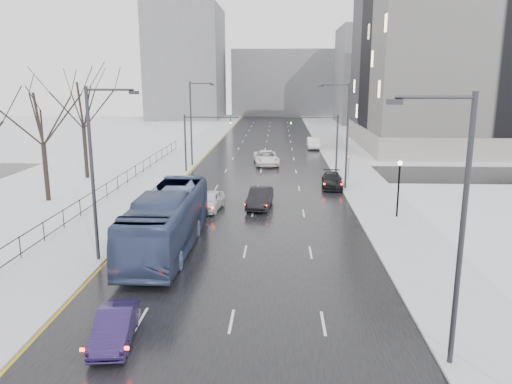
# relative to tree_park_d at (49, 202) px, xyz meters

# --- Properties ---
(road) EXTENTS (16.00, 150.00, 0.04)m
(road) POSITION_rel_tree_park_d_xyz_m (17.80, 26.00, 0.02)
(road) COLOR black
(road) RESTS_ON ground
(cross_road) EXTENTS (130.00, 10.00, 0.04)m
(cross_road) POSITION_rel_tree_park_d_xyz_m (17.80, 14.00, 0.02)
(cross_road) COLOR black
(cross_road) RESTS_ON ground
(sidewalk_left) EXTENTS (5.00, 150.00, 0.16)m
(sidewalk_left) POSITION_rel_tree_park_d_xyz_m (7.30, 26.00, 0.08)
(sidewalk_left) COLOR silver
(sidewalk_left) RESTS_ON ground
(sidewalk_right) EXTENTS (5.00, 150.00, 0.16)m
(sidewalk_right) POSITION_rel_tree_park_d_xyz_m (28.30, 26.00, 0.08)
(sidewalk_right) COLOR silver
(sidewalk_right) RESTS_ON ground
(park_strip) EXTENTS (14.00, 150.00, 0.12)m
(park_strip) POSITION_rel_tree_park_d_xyz_m (-2.20, 26.00, 0.06)
(park_strip) COLOR white
(park_strip) RESTS_ON ground
(tree_park_d) EXTENTS (8.75, 8.75, 12.50)m
(tree_park_d) POSITION_rel_tree_park_d_xyz_m (0.00, 0.00, 0.00)
(tree_park_d) COLOR black
(tree_park_d) RESTS_ON ground
(tree_park_e) EXTENTS (9.45, 9.45, 13.50)m
(tree_park_e) POSITION_rel_tree_park_d_xyz_m (-0.40, 10.00, 0.00)
(tree_park_e) COLOR black
(tree_park_e) RESTS_ON ground
(iron_fence) EXTENTS (0.06, 70.00, 1.30)m
(iron_fence) POSITION_rel_tree_park_d_xyz_m (4.80, -4.00, 0.91)
(iron_fence) COLOR black
(iron_fence) RESTS_ON sidewalk_left
(streetlight_r_near) EXTENTS (2.95, 0.25, 10.00)m
(streetlight_r_near) POSITION_rel_tree_park_d_xyz_m (25.97, -24.00, 5.62)
(streetlight_r_near) COLOR #2D2D33
(streetlight_r_near) RESTS_ON ground
(streetlight_r_mid) EXTENTS (2.95, 0.25, 10.00)m
(streetlight_r_mid) POSITION_rel_tree_park_d_xyz_m (25.97, 6.00, 5.62)
(streetlight_r_mid) COLOR #2D2D33
(streetlight_r_mid) RESTS_ON ground
(streetlight_l_near) EXTENTS (2.95, 0.25, 10.00)m
(streetlight_l_near) POSITION_rel_tree_park_d_xyz_m (9.63, -14.00, 5.62)
(streetlight_l_near) COLOR #2D2D33
(streetlight_l_near) RESTS_ON ground
(streetlight_l_far) EXTENTS (2.95, 0.25, 10.00)m
(streetlight_l_far) POSITION_rel_tree_park_d_xyz_m (9.63, 18.00, 5.62)
(streetlight_l_far) COLOR #2D2D33
(streetlight_l_far) RESTS_ON ground
(lamppost_r_mid) EXTENTS (0.36, 0.36, 4.28)m
(lamppost_r_mid) POSITION_rel_tree_park_d_xyz_m (28.80, -4.00, 2.94)
(lamppost_r_mid) COLOR black
(lamppost_r_mid) RESTS_ON sidewalk_right
(mast_signal_right) EXTENTS (6.10, 0.33, 6.50)m
(mast_signal_right) POSITION_rel_tree_park_d_xyz_m (25.13, 14.00, 4.11)
(mast_signal_right) COLOR #2D2D33
(mast_signal_right) RESTS_ON ground
(mast_signal_left) EXTENTS (6.10, 0.33, 6.50)m
(mast_signal_left) POSITION_rel_tree_park_d_xyz_m (10.47, 14.00, 4.11)
(mast_signal_left) COLOR #2D2D33
(mast_signal_left) RESTS_ON ground
(no_uturn_sign) EXTENTS (0.60, 0.06, 2.70)m
(no_uturn_sign) POSITION_rel_tree_park_d_xyz_m (27.00, 10.00, 2.30)
(no_uturn_sign) COLOR #2D2D33
(no_uturn_sign) RESTS_ON sidewalk_right
(civic_building) EXTENTS (41.00, 31.00, 24.80)m
(civic_building) POSITION_rel_tree_park_d_xyz_m (52.80, 38.00, 11.21)
(civic_building) COLOR gray
(civic_building) RESTS_ON ground
(bldg_far_right) EXTENTS (24.00, 20.00, 22.00)m
(bldg_far_right) POSITION_rel_tree_park_d_xyz_m (45.80, 81.00, 11.00)
(bldg_far_right) COLOR slate
(bldg_far_right) RESTS_ON ground
(bldg_far_left) EXTENTS (18.00, 22.00, 28.00)m
(bldg_far_left) POSITION_rel_tree_park_d_xyz_m (-4.20, 91.00, 14.00)
(bldg_far_left) COLOR slate
(bldg_far_left) RESTS_ON ground
(bldg_far_center) EXTENTS (30.00, 18.00, 18.00)m
(bldg_far_center) POSITION_rel_tree_park_d_xyz_m (21.80, 106.00, 9.00)
(bldg_far_center) COLOR slate
(bldg_far_center) RESTS_ON ground
(sedan_left_near) EXTENTS (1.86, 4.15, 1.32)m
(sedan_left_near) POSITION_rel_tree_park_d_xyz_m (13.30, -22.92, 0.70)
(sedan_left_near) COLOR #231746
(sedan_left_near) RESTS_ON road
(bus) EXTENTS (3.13, 13.18, 3.67)m
(bus) POSITION_rel_tree_park_d_xyz_m (13.00, -11.76, 1.87)
(bus) COLOR #394770
(bus) RESTS_ON road
(sedan_center_near) EXTENTS (2.34, 4.62, 1.51)m
(sedan_center_near) POSITION_rel_tree_park_d_xyz_m (14.30, -2.26, 0.79)
(sedan_center_near) COLOR white
(sedan_center_near) RESTS_ON road
(sedan_right_near) EXTENTS (2.20, 4.99, 1.59)m
(sedan_right_near) POSITION_rel_tree_park_d_xyz_m (18.30, -1.30, 0.84)
(sedan_right_near) COLOR black
(sedan_right_near) RESTS_ON road
(sedan_right_cross) EXTENTS (3.49, 6.39, 1.70)m
(sedan_right_cross) POSITION_rel_tree_park_d_xyz_m (18.30, 19.36, 0.89)
(sedan_right_cross) COLOR white
(sedan_right_cross) RESTS_ON road
(sedan_right_far) EXTENTS (2.29, 4.99, 1.42)m
(sedan_right_far) POSITION_rel_tree_park_d_xyz_m (25.00, 6.64, 0.75)
(sedan_right_far) COLOR black
(sedan_right_far) RESTS_ON road
(sedan_right_distant) EXTENTS (1.77, 5.05, 1.66)m
(sedan_right_distant) POSITION_rel_tree_park_d_xyz_m (25.00, 34.00, 0.87)
(sedan_right_distant) COLOR white
(sedan_right_distant) RESTS_ON road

